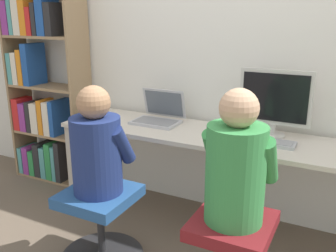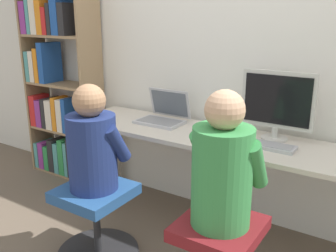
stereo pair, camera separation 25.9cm
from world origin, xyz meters
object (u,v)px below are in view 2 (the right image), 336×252
(bookshelf, at_px, (56,89))
(laptop, at_px, (163,116))
(office_chair_right, at_px, (97,221))
(desktop_monitor, at_px, (277,104))
(person_at_laptop, at_px, (92,144))
(keyboard, at_px, (259,144))
(person_at_monitor, at_px, (223,168))

(bookshelf, bearing_deg, laptop, -2.09)
(laptop, height_order, office_chair_right, laptop)
(laptop, bearing_deg, desktop_monitor, 3.70)
(office_chair_right, bearing_deg, laptop, 89.90)
(person_at_laptop, bearing_deg, keyboard, 38.32)
(person_at_monitor, bearing_deg, bookshelf, 159.98)
(desktop_monitor, xyz_separation_m, keyboard, (-0.04, -0.18, -0.23))
(person_at_laptop, distance_m, bookshelf, 1.52)
(keyboard, relative_size, office_chair_right, 0.84)
(keyboard, distance_m, person_at_laptop, 1.06)
(keyboard, bearing_deg, desktop_monitor, 77.94)
(desktop_monitor, distance_m, laptop, 0.89)
(person_at_laptop, relative_size, bookshelf, 0.37)
(desktop_monitor, bearing_deg, keyboard, -102.06)
(desktop_monitor, relative_size, bookshelf, 0.27)
(person_at_laptop, bearing_deg, office_chair_right, -90.00)
(laptop, relative_size, person_at_monitor, 0.50)
(desktop_monitor, xyz_separation_m, office_chair_right, (-0.87, -0.84, -0.73))
(desktop_monitor, relative_size, keyboard, 1.07)
(office_chair_right, bearing_deg, person_at_laptop, 90.00)
(office_chair_right, bearing_deg, desktop_monitor, 44.07)
(desktop_monitor, height_order, bookshelf, bookshelf)
(laptop, height_order, bookshelf, bookshelf)
(desktop_monitor, distance_m, keyboard, 0.30)
(laptop, distance_m, person_at_monitor, 1.12)
(office_chair_right, height_order, bookshelf, bookshelf)
(person_at_laptop, bearing_deg, person_at_monitor, 3.67)
(person_at_monitor, height_order, bookshelf, bookshelf)
(desktop_monitor, distance_m, person_at_laptop, 1.22)
(keyboard, distance_m, bookshelf, 2.11)
(person_at_monitor, bearing_deg, keyboard, 91.90)
(keyboard, relative_size, bookshelf, 0.25)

